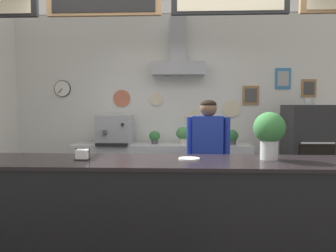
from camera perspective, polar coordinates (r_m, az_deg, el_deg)
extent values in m
cube|color=gray|center=(5.55, 0.99, 3.33)|extent=(5.26, 0.12, 2.95)
cube|color=silver|center=(5.49, 0.97, 3.33)|extent=(5.22, 0.01, 2.91)
cylinder|color=black|center=(5.82, -17.25, 5.99)|extent=(0.27, 0.02, 0.27)
cylinder|color=white|center=(5.81, -17.29, 5.99)|extent=(0.25, 0.01, 0.25)
cube|color=black|center=(5.81, -17.58, 5.63)|extent=(0.07, 0.01, 0.08)
cylinder|color=#C1664C|center=(5.56, -7.74, 4.60)|extent=(0.28, 0.02, 0.28)
cylinder|color=beige|center=(5.49, -1.99, 4.50)|extent=(0.21, 0.02, 0.21)
cylinder|color=beige|center=(5.47, 4.38, 1.29)|extent=(0.27, 0.02, 0.27)
cylinder|color=beige|center=(5.52, 10.57, 2.90)|extent=(0.28, 0.02, 0.28)
cube|color=#997047|center=(5.57, 13.69, 5.00)|extent=(0.26, 0.02, 0.30)
cube|color=#474747|center=(5.56, 13.71, 5.00)|extent=(0.19, 0.01, 0.22)
cube|color=teal|center=(5.70, 18.70, 7.52)|extent=(0.24, 0.02, 0.33)
cube|color=#A2A2A2|center=(5.69, 18.72, 7.52)|extent=(0.17, 0.01, 0.24)
cube|color=#997047|center=(5.82, 22.51, 5.86)|extent=(0.23, 0.02, 0.28)
cube|color=#3E3E3E|center=(5.81, 22.55, 5.86)|extent=(0.16, 0.01, 0.20)
cube|color=#A3A5AD|center=(5.36, 1.74, 9.57)|extent=(0.82, 0.32, 0.20)
cube|color=#A3A5AD|center=(5.47, 1.76, 14.44)|extent=(0.24, 0.24, 0.74)
cube|color=black|center=(3.10, -0.50, -15.38)|extent=(3.95, 0.71, 0.99)
cube|color=black|center=(2.97, -0.50, -6.03)|extent=(4.03, 0.75, 0.03)
cube|color=silver|center=(5.27, -1.13, -7.91)|extent=(2.71, 0.53, 0.90)
cube|color=#9FA1A5|center=(5.33, -1.13, -10.95)|extent=(2.57, 0.48, 0.02)
cube|color=#232326|center=(5.25, 22.34, -4.93)|extent=(0.62, 0.64, 1.50)
cube|color=black|center=(4.92, 23.68, -4.10)|extent=(0.46, 0.02, 0.20)
cube|color=silver|center=(4.89, 23.79, -2.61)|extent=(0.43, 0.02, 0.02)
cylinder|color=silver|center=(5.19, 22.55, 3.83)|extent=(0.14, 0.14, 0.10)
cube|color=#232328|center=(4.31, 6.68, -11.18)|extent=(0.30, 0.23, 0.81)
cube|color=#1E339E|center=(4.19, 6.75, -2.12)|extent=(0.39, 0.27, 0.55)
cylinder|color=#1E339E|center=(4.18, 9.83, -1.78)|extent=(0.08, 0.08, 0.47)
cylinder|color=#1E339E|center=(4.20, 3.69, -1.70)|extent=(0.08, 0.08, 0.47)
sphere|color=brown|center=(4.16, 6.78, 2.95)|extent=(0.21, 0.21, 0.21)
ellipsoid|color=black|center=(4.16, 6.79, 3.59)|extent=(0.20, 0.20, 0.11)
cube|color=#A3A5AD|center=(5.25, -8.85, -0.57)|extent=(0.52, 0.41, 0.44)
cylinder|color=#4C4C51|center=(5.04, -10.54, -1.00)|extent=(0.06, 0.06, 0.06)
cube|color=black|center=(5.03, -9.39, -3.07)|extent=(0.47, 0.10, 0.04)
sphere|color=black|center=(4.99, -7.62, 0.26)|extent=(0.04, 0.04, 0.04)
cylinder|color=#4C4C51|center=(5.22, -2.26, -2.66)|extent=(0.10, 0.10, 0.06)
ellipsoid|color=#387A3D|center=(5.21, -2.26, -1.67)|extent=(0.17, 0.17, 0.15)
cylinder|color=#9E563D|center=(5.18, 7.23, -2.57)|extent=(0.10, 0.10, 0.09)
ellipsoid|color=#387A3D|center=(5.17, 7.24, -1.41)|extent=(0.17, 0.17, 0.15)
cylinder|color=#4C4C51|center=(5.22, 10.57, -2.72)|extent=(0.13, 0.13, 0.06)
ellipsoid|color=#2D6638|center=(5.21, 10.59, -1.61)|extent=(0.20, 0.20, 0.18)
cylinder|color=beige|center=(5.18, 2.57, -2.57)|extent=(0.12, 0.12, 0.09)
ellipsoid|color=#47894C|center=(5.17, 2.57, -1.24)|extent=(0.22, 0.22, 0.20)
cylinder|color=silver|center=(3.12, 16.53, -3.73)|extent=(0.15, 0.15, 0.18)
cylinder|color=gray|center=(3.13, 16.52, -4.80)|extent=(0.14, 0.14, 0.06)
ellipsoid|color=#387A3D|center=(3.10, 16.60, -0.28)|extent=(0.28, 0.28, 0.28)
cylinder|color=white|center=(3.02, 3.55, -5.47)|extent=(0.19, 0.19, 0.01)
cube|color=#262628|center=(3.10, -14.09, -5.36)|extent=(0.12, 0.12, 0.01)
cylinder|color=#262628|center=(3.11, -15.17, -4.50)|extent=(0.01, 0.01, 0.10)
cylinder|color=#262628|center=(3.08, -13.02, -4.56)|extent=(0.01, 0.01, 0.10)
cube|color=white|center=(3.09, -14.10, -4.62)|extent=(0.10, 0.10, 0.08)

